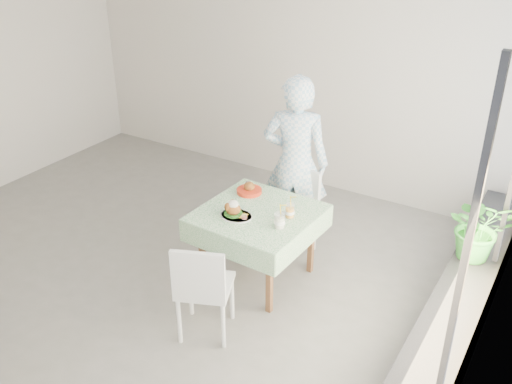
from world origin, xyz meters
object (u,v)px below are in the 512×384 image
Objects in this scene: cafe_table at (258,237)px; juice_cup_orange at (290,211)px; potted_plant at (480,228)px; chair_near at (206,304)px; diner at (295,163)px; chair_far at (292,225)px; main_dish at (235,211)px.

juice_cup_orange reaches higher than cafe_table.
potted_plant is at bearing 19.74° from cafe_table.
potted_plant is at bearing 40.87° from chair_near.
chair_near is at bearing 73.65° from diner.
diner is at bearing 91.77° from chair_near.
potted_plant reaches higher than chair_near.
chair_far is 1.46× the size of potted_plant.
diner is 6.04× the size of main_dish.
main_dish is at bearing 103.21° from chair_near.
chair_far is at bearing 91.34° from diner.
chair_far is 1.56m from chair_near.
cafe_table is at bearing -167.19° from juice_cup_orange.
chair_far is at bearing 115.32° from juice_cup_orange.
diner reaches higher than main_dish.
cafe_table is at bearing -160.26° from potted_plant.
cafe_table is 0.93m from chair_near.
chair_near is 1.81m from diner.
main_dish is (-0.14, -0.18, 0.33)m from cafe_table.
chair_far reaches higher than cafe_table.
diner is at bearing 82.97° from main_dish.
juice_cup_orange is at bearing 12.81° from cafe_table.
diner is 7.09× the size of juice_cup_orange.
cafe_table is at bearing 92.08° from chair_near.
diner reaches higher than potted_plant.
cafe_table is 1.17× the size of chair_near.
chair_far is 1.91m from potted_plant.
cafe_table is 1.21× the size of chair_far.
chair_near is 1.51× the size of potted_plant.
cafe_table is at bearing 73.29° from diner.
juice_cup_orange is 1.67m from potted_plant.
cafe_table is 1.76× the size of potted_plant.
potted_plant reaches higher than juice_cup_orange.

